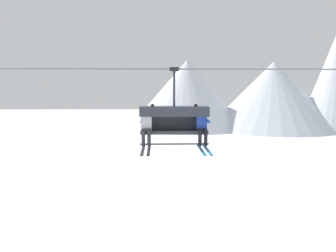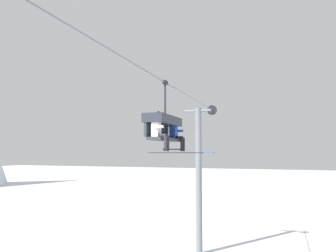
# 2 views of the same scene
# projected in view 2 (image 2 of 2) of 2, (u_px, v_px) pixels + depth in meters

# --- Properties ---
(lift_tower_far) EXTENTS (0.36, 1.88, 8.32)m
(lift_tower_far) POSITION_uv_depth(u_px,v_px,m) (199.00, 176.00, 18.57)
(lift_tower_far) COLOR slate
(lift_tower_far) RESTS_ON ground_plane
(lift_cable) EXTENTS (18.79, 0.05, 0.05)m
(lift_cable) POSITION_uv_depth(u_px,v_px,m) (160.00, 80.00, 10.70)
(lift_cable) COLOR slate
(chairlift_chair) EXTENTS (2.14, 0.74, 2.36)m
(chairlift_chair) POSITION_uv_depth(u_px,v_px,m) (163.00, 125.00, 11.06)
(chairlift_chair) COLOR #33383D
(skier_white) EXTENTS (0.48, 1.70, 1.34)m
(skier_white) POSITION_uv_depth(u_px,v_px,m) (160.00, 131.00, 10.16)
(skier_white) COLOR silver
(skier_blue) EXTENTS (0.48, 1.70, 1.34)m
(skier_blue) POSITION_uv_depth(u_px,v_px,m) (177.00, 134.00, 11.78)
(skier_blue) COLOR #2847B7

